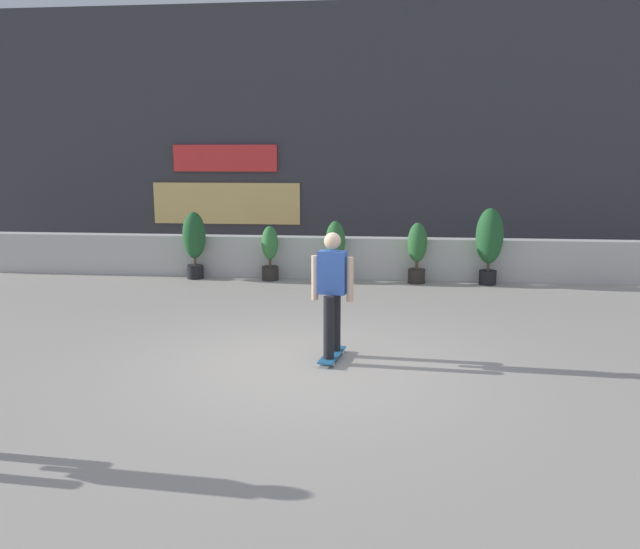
{
  "coord_description": "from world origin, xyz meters",
  "views": [
    {
      "loc": [
        0.99,
        -7.88,
        2.66
      ],
      "look_at": [
        0.0,
        1.5,
        0.9
      ],
      "focal_mm": 35.83,
      "sensor_mm": 36.0,
      "label": 1
    }
  ],
  "objects_px": {
    "potted_plant_0": "(194,240)",
    "skater_far_right": "(332,290)",
    "potted_plant_1": "(270,252)",
    "potted_plant_3": "(417,250)",
    "potted_plant_2": "(335,248)",
    "potted_plant_4": "(489,240)"
  },
  "relations": [
    {
      "from": "potted_plant_0",
      "to": "skater_far_right",
      "type": "xyz_separation_m",
      "value": [
        3.49,
        -5.36,
        0.09
      ]
    },
    {
      "from": "potted_plant_1",
      "to": "potted_plant_3",
      "type": "distance_m",
      "value": 3.15
    },
    {
      "from": "potted_plant_0",
      "to": "potted_plant_2",
      "type": "bearing_deg",
      "value": 0.0
    },
    {
      "from": "potted_plant_4",
      "to": "skater_far_right",
      "type": "relative_size",
      "value": 0.94
    },
    {
      "from": "potted_plant_0",
      "to": "skater_far_right",
      "type": "distance_m",
      "value": 6.4
    },
    {
      "from": "potted_plant_1",
      "to": "potted_plant_2",
      "type": "xyz_separation_m",
      "value": [
        1.42,
        0.0,
        0.11
      ]
    },
    {
      "from": "potted_plant_2",
      "to": "potted_plant_4",
      "type": "distance_m",
      "value": 3.21
    },
    {
      "from": "potted_plant_1",
      "to": "potted_plant_3",
      "type": "bearing_deg",
      "value": 0.0
    },
    {
      "from": "potted_plant_2",
      "to": "potted_plant_3",
      "type": "distance_m",
      "value": 1.73
    },
    {
      "from": "potted_plant_1",
      "to": "potted_plant_3",
      "type": "height_order",
      "value": "potted_plant_3"
    },
    {
      "from": "potted_plant_0",
      "to": "potted_plant_4",
      "type": "distance_m",
      "value": 6.3
    },
    {
      "from": "potted_plant_1",
      "to": "potted_plant_2",
      "type": "height_order",
      "value": "potted_plant_2"
    },
    {
      "from": "potted_plant_0",
      "to": "potted_plant_4",
      "type": "height_order",
      "value": "potted_plant_4"
    },
    {
      "from": "potted_plant_2",
      "to": "potted_plant_3",
      "type": "bearing_deg",
      "value": 0.0
    },
    {
      "from": "potted_plant_2",
      "to": "potted_plant_3",
      "type": "height_order",
      "value": "potted_plant_2"
    },
    {
      "from": "skater_far_right",
      "to": "potted_plant_4",
      "type": "bearing_deg",
      "value": 62.33
    },
    {
      "from": "potted_plant_3",
      "to": "potted_plant_4",
      "type": "distance_m",
      "value": 1.5
    },
    {
      "from": "potted_plant_2",
      "to": "potted_plant_3",
      "type": "xyz_separation_m",
      "value": [
        1.73,
        0.0,
        -0.01
      ]
    },
    {
      "from": "potted_plant_1",
      "to": "potted_plant_2",
      "type": "relative_size",
      "value": 0.9
    },
    {
      "from": "potted_plant_4",
      "to": "skater_far_right",
      "type": "xyz_separation_m",
      "value": [
        -2.81,
        -5.36,
        0.0
      ]
    },
    {
      "from": "potted_plant_2",
      "to": "potted_plant_4",
      "type": "xyz_separation_m",
      "value": [
        3.21,
        -0.0,
        0.22
      ]
    },
    {
      "from": "potted_plant_2",
      "to": "potted_plant_4",
      "type": "bearing_deg",
      "value": -0.0
    }
  ]
}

